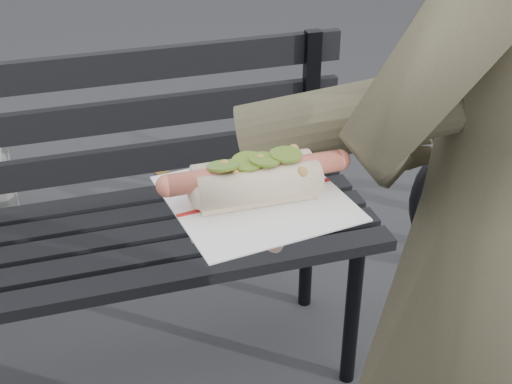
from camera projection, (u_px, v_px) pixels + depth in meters
park_bench at (62, 214)px, 1.74m from camera, size 1.50×0.44×0.88m
person at (495, 250)px, 1.07m from camera, size 0.70×0.56×1.68m
held_hotdog at (392, 124)px, 0.88m from camera, size 0.63×0.30×0.20m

